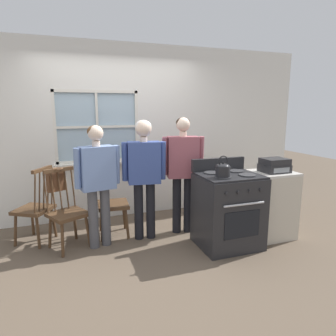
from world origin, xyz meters
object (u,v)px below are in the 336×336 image
Objects in this scene: person_adult_right at (183,165)px; handbag at (56,180)px; kettle at (223,169)px; chair_near_wall at (111,204)px; person_elderly_left at (98,176)px; side_counter at (271,204)px; potted_plant at (114,158)px; stereo at (274,165)px; person_teen_center at (144,168)px; chair_by_window at (67,213)px; stove at (228,209)px; chair_center_cluster at (35,209)px.

handbag is (-1.64, 0.23, -0.14)m from person_adult_right.
kettle is 2.09m from handbag.
kettle reaches higher than chair_near_wall.
person_elderly_left reaches higher than side_counter.
potted_plant is at bearing 38.11° from handbag.
kettle reaches higher than side_counter.
side_counter is 0.54m from stereo.
person_elderly_left is at bearing -167.39° from person_teen_center.
person_teen_center is (0.60, 0.05, 0.05)m from person_elderly_left.
chair_near_wall is (0.58, 0.18, 0.00)m from chair_by_window.
stereo is (2.60, -0.57, 0.54)m from chair_by_window.
chair_by_window is 3.25× the size of handbag.
chair_by_window is 1.25m from potted_plant.
person_teen_center is at bearing -165.45° from person_adult_right.
person_elderly_left is 1.41× the size of stove.
stove is at bearing -30.29° from person_elderly_left.
potted_plant is at bearing 22.81° from chair_by_window.
stove is 0.70m from side_counter.
chair_near_wall is at bearing 157.58° from person_teen_center.
person_adult_right is 1.78× the size of side_counter.
side_counter is (1.63, -0.49, -0.51)m from person_teen_center.
potted_plant reaches higher than stove.
handbag is at bearing 164.06° from stereo.
chair_near_wall is 0.78m from handbag.
chair_center_cluster is 0.48m from handbag.
stove is (0.38, -0.58, -0.49)m from person_adult_right.
person_teen_center is 1.19m from stove.
side_counter is (2.03, -0.73, 0.01)m from chair_near_wall.
stereo reaches higher than side_counter.
chair_center_cluster is 1.11× the size of side_counter.
person_teen_center is 4.64× the size of stereo.
kettle is (2.13, -1.03, 0.58)m from chair_center_cluster.
chair_near_wall is 0.62× the size of person_adult_right.
person_adult_right is 1.20m from stereo.
chair_near_wall is at bearing 159.71° from stereo.
potted_plant is (0.36, 0.97, 0.05)m from person_elderly_left.
person_teen_center is at bearing -75.50° from potted_plant.
stereo is at bearing 2.99° from stove.
side_counter is (2.22, -0.45, -0.46)m from person_elderly_left.
chair_near_wall is 1.11m from person_adult_right.
stove is 2.20m from handbag.
person_teen_center reaches higher than chair_by_window.
person_teen_center is (0.98, -0.05, 0.52)m from chair_by_window.
stereo reaches higher than chair_near_wall.
chair_near_wall is at bearing 43.50° from person_elderly_left.
person_teen_center is 0.95m from potted_plant.
side_counter is (1.87, -1.41, -0.51)m from potted_plant.
chair_near_wall and handbag have the same top height.
chair_center_cluster is at bearing 163.83° from stereo.
person_adult_right is 7.86× the size of potted_plant.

